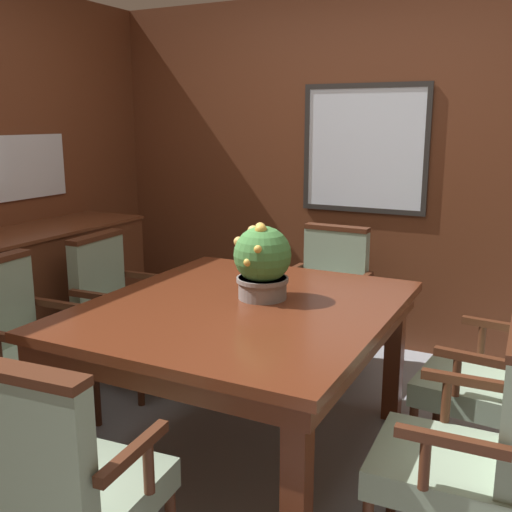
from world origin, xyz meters
name	(u,v)px	position (x,y,z in m)	size (l,w,h in m)	color
ground_plane	(208,467)	(0.00, 0.00, 0.00)	(14.00, 14.00, 0.00)	gray
wall_back	(347,174)	(0.00, 1.94, 1.23)	(7.20, 0.08, 2.45)	#5B2D19
dining_table	(242,323)	(0.08, 0.20, 0.67)	(1.35, 1.55, 0.76)	#562614
chair_left_far	(117,306)	(-0.97, 0.56, 0.50)	(0.52, 0.54, 0.93)	#472314
chair_right_far	(495,371)	(1.18, 0.57, 0.50)	(0.54, 0.55, 0.93)	#472314
chair_left_near	(20,342)	(-1.02, -0.14, 0.50)	(0.53, 0.54, 0.93)	#472314
chair_right_near	(469,446)	(1.17, -0.15, 0.50)	(0.52, 0.53, 0.93)	#472314
chair_head_far	(327,295)	(0.08, 1.37, 0.50)	(0.53, 0.52, 0.93)	#472314
chair_head_near	(63,481)	(0.06, -0.94, 0.50)	(0.55, 0.54, 0.93)	#472314
potted_plant	(262,262)	(0.12, 0.33, 0.94)	(0.28, 0.29, 0.37)	gray
sideboard_cabinet	(54,295)	(-1.57, 0.64, 0.46)	(0.54, 1.31, 0.93)	#512816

